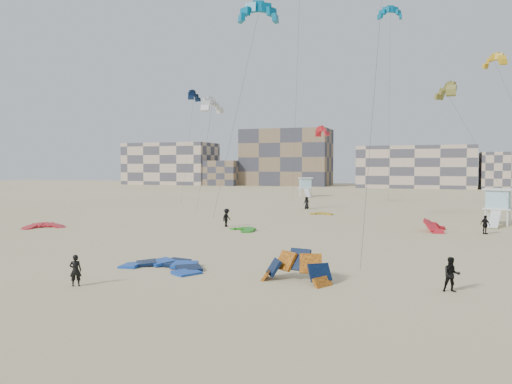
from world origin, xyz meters
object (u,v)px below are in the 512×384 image
(kitesurfer_main, at_px, (75,270))
(lifeguard_tower_near, at_px, (498,207))
(kite_ground_orange, at_px, (295,282))
(kite_ground_blue, at_px, (164,269))

(kitesurfer_main, bearing_deg, lifeguard_tower_near, -154.49)
(lifeguard_tower_near, bearing_deg, kitesurfer_main, -109.90)
(kite_ground_orange, bearing_deg, kite_ground_blue, -174.28)
(kite_ground_orange, xyz_separation_m, lifeguard_tower_near, (13.57, 32.35, 1.94))
(kitesurfer_main, xyz_separation_m, lifeguard_tower_near, (24.16, 37.15, 1.10))
(lifeguard_tower_near, bearing_deg, kite_ground_orange, -99.61)
(kite_ground_blue, xyz_separation_m, kitesurfer_main, (-2.08, -5.49, 0.83))
(kite_ground_orange, distance_m, lifeguard_tower_near, 35.14)
(kite_ground_orange, xyz_separation_m, kitesurfer_main, (-10.59, -4.79, 0.83))
(kitesurfer_main, distance_m, lifeguard_tower_near, 44.33)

